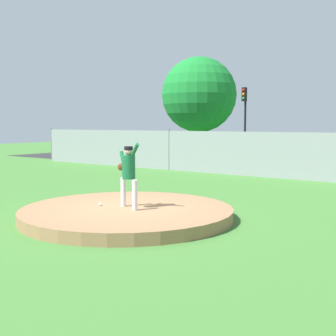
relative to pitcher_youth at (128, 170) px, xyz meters
name	(u,v)px	position (x,y,z in m)	size (l,w,h in m)	color
ground_plane	(241,190)	(-0.09, 6.04, -1.21)	(80.00, 80.00, 0.00)	#427A33
asphalt_strip	(320,170)	(-0.09, 14.54, -1.21)	(44.00, 7.00, 0.01)	#2B2B2D
pitchers_mound	(127,213)	(-0.09, 0.04, -1.07)	(5.23, 5.23, 0.28)	#99704C
pitcher_youth	(128,170)	(0.00, 0.00, 0.00)	(0.80, 0.34, 1.62)	silver
baseball	(100,204)	(-0.81, -0.18, -0.90)	(0.07, 0.07, 0.07)	white
chainlink_fence	(286,156)	(-0.09, 10.04, -0.21)	(30.95, 0.07, 2.09)	gray
parked_car_white	(160,147)	(-10.25, 14.41, -0.38)	(1.95, 4.42, 1.77)	silver
parked_car_slate	(268,152)	(-2.94, 14.65, -0.41)	(2.12, 4.23, 1.69)	slate
parked_car_red	(214,150)	(-6.50, 14.89, -0.45)	(1.83, 4.07, 1.60)	#A81919
traffic_light_near	(245,110)	(-6.56, 18.80, 2.03)	(0.28, 0.46, 4.72)	black
tree_slender_far	(199,95)	(-12.09, 21.76, 3.40)	(5.89, 5.89, 7.56)	#4C331E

